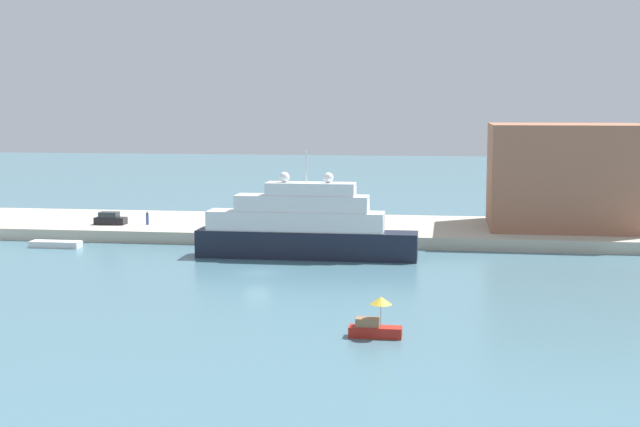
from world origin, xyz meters
The scene contains 9 objects.
ground centered at (0.00, 0.00, 0.00)m, with size 400.00×400.00×0.00m, color slate.
quay_dock centered at (0.00, 26.21, 0.71)m, with size 110.00×20.42×1.43m, color #B7AD99.
large_yacht centered at (3.09, 9.05, 3.30)m, with size 23.90×3.67×11.69m.
small_motorboat centered at (13.53, -22.50, 1.02)m, with size 3.79×1.55×2.96m.
work_barge centered at (-26.52, 11.82, 0.37)m, with size 5.85×1.84×0.74m, color silver.
harbor_building centered at (32.82, 27.61, 7.77)m, with size 18.57×14.84×12.69m, color #9E664C.
parked_car centered at (-23.73, 21.63, 2.11)m, with size 3.87×1.73×1.58m.
person_figure centered at (-18.94, 21.91, 2.24)m, with size 0.36×0.36×1.74m.
mooring_bollard centered at (-3.72, 17.47, 1.83)m, with size 0.54×0.54×0.79m, color black.
Camera 1 is at (18.52, -83.87, 16.57)m, focal length 49.55 mm.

